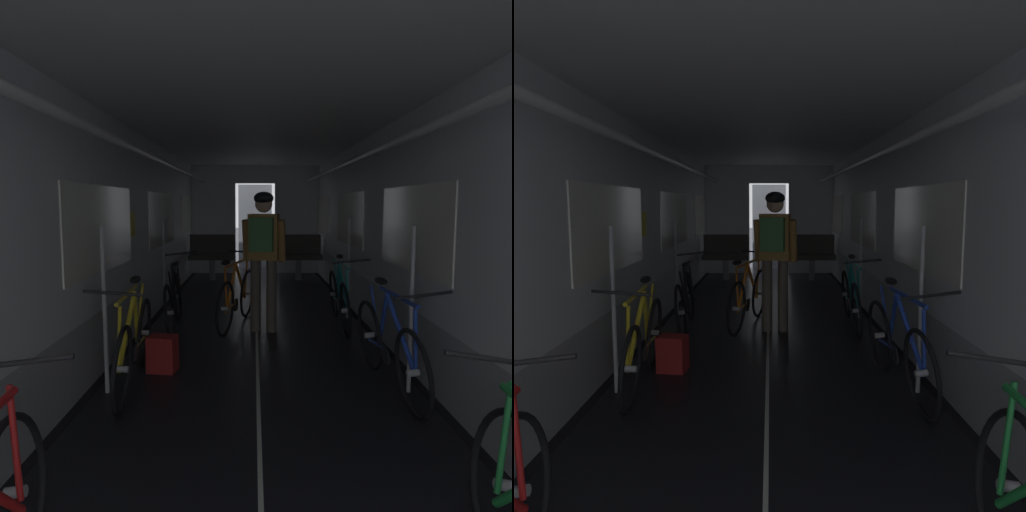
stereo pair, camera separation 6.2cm
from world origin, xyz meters
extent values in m
cube|color=black|center=(-1.41, 3.25, 0.00)|extent=(0.08, 11.50, 0.01)
cube|color=black|center=(1.41, 3.25, 0.00)|extent=(0.08, 11.50, 0.01)
cube|color=beige|center=(0.00, 3.25, 0.00)|extent=(0.03, 11.27, 0.00)
cube|color=#9EA0A5|center=(-1.51, 3.25, 0.30)|extent=(0.12, 11.50, 0.60)
cube|color=silver|center=(-1.51, 3.25, 1.53)|extent=(0.12, 11.50, 1.85)
cube|color=white|center=(-1.45, 2.67, 1.35)|extent=(0.02, 1.90, 0.80)
cube|color=white|center=(-1.45, 5.55, 1.35)|extent=(0.02, 1.90, 0.80)
cube|color=white|center=(-1.45, 8.42, 1.35)|extent=(0.02, 1.90, 0.80)
cube|color=yellow|center=(-1.45, 3.75, 1.35)|extent=(0.01, 0.20, 0.28)
cylinder|color=white|center=(-1.17, 3.25, 2.10)|extent=(0.07, 11.04, 0.07)
cylinder|color=#B7BABF|center=(-1.27, 2.10, 0.70)|extent=(0.04, 0.04, 1.40)
cylinder|color=#B7BABF|center=(-1.27, 4.70, 0.70)|extent=(0.04, 0.04, 1.40)
cube|color=#9EA0A5|center=(1.51, 3.25, 0.30)|extent=(0.12, 11.50, 0.60)
cube|color=silver|center=(1.51, 3.25, 1.53)|extent=(0.12, 11.50, 1.85)
cube|color=white|center=(1.45, 2.67, 1.35)|extent=(0.02, 1.90, 0.80)
cube|color=white|center=(1.45, 5.55, 1.35)|extent=(0.02, 1.90, 0.80)
cube|color=white|center=(1.45, 8.42, 1.35)|extent=(0.02, 1.90, 0.80)
cube|color=yellow|center=(1.45, 2.88, 1.35)|extent=(0.01, 0.20, 0.28)
cylinder|color=white|center=(1.17, 3.25, 2.10)|extent=(0.07, 11.04, 0.07)
cylinder|color=#B7BABF|center=(1.27, 2.10, 0.70)|extent=(0.04, 0.04, 1.40)
cylinder|color=#B7BABF|center=(1.27, 4.70, 0.70)|extent=(0.04, 0.04, 1.40)
cube|color=silver|center=(-0.95, 9.06, 1.23)|extent=(1.00, 0.12, 2.45)
cube|color=silver|center=(0.95, 9.06, 1.23)|extent=(1.00, 0.12, 2.45)
cube|color=silver|center=(0.00, 9.06, 2.25)|extent=(0.90, 0.12, 0.40)
cube|color=#4C4F54|center=(0.00, 9.76, 1.03)|extent=(0.81, 0.04, 2.05)
cube|color=white|center=(0.00, 3.25, 2.51)|extent=(3.14, 11.62, 0.12)
cylinder|color=gray|center=(-0.90, 8.00, 0.22)|extent=(0.12, 0.12, 0.44)
cube|color=#47423D|center=(-0.90, 8.00, 0.49)|extent=(0.96, 0.44, 0.10)
cube|color=#47423D|center=(-0.90, 8.19, 0.74)|extent=(0.96, 0.08, 0.40)
torus|color=gray|center=(-1.33, 8.22, 0.94)|extent=(0.14, 0.14, 0.02)
cylinder|color=gray|center=(0.90, 8.00, 0.22)|extent=(0.12, 0.12, 0.44)
cube|color=#47423D|center=(0.90, 8.00, 0.49)|extent=(0.96, 0.44, 0.10)
cube|color=#47423D|center=(0.90, 8.19, 0.74)|extent=(0.96, 0.08, 0.40)
torus|color=gray|center=(0.47, 8.22, 0.94)|extent=(0.14, 0.14, 0.02)
torus|color=black|center=(1.08, 4.72, 0.33)|extent=(0.13, 0.67, 0.67)
cylinder|color=#B2B2B7|center=(1.08, 4.72, 0.33)|extent=(0.10, 0.05, 0.06)
torus|color=black|center=(1.04, 3.70, 0.33)|extent=(0.13, 0.67, 0.67)
cylinder|color=#B2B2B7|center=(1.04, 3.70, 0.33)|extent=(0.10, 0.05, 0.06)
cylinder|color=teal|center=(1.08, 4.01, 0.55)|extent=(0.08, 0.54, 0.56)
cylinder|color=teal|center=(1.09, 4.42, 0.55)|extent=(0.10, 0.34, 0.55)
cylinder|color=teal|center=(1.11, 4.17, 0.82)|extent=(0.07, 0.82, 0.04)
cylinder|color=teal|center=(1.10, 4.65, 0.57)|extent=(0.07, 0.17, 0.49)
cylinder|color=teal|center=(1.07, 4.49, 0.31)|extent=(0.05, 0.45, 0.07)
cylinder|color=teal|center=(1.07, 3.73, 0.57)|extent=(0.08, 0.09, 0.49)
cylinder|color=black|center=(1.06, 4.27, 0.29)|extent=(0.03, 0.17, 0.17)
ellipsoid|color=black|center=(1.13, 4.60, 0.88)|extent=(0.10, 0.24, 0.07)
cylinder|color=black|center=(1.10, 3.71, 0.92)|extent=(0.44, 0.04, 0.07)
torus|color=black|center=(-1.07, 0.21, 0.33)|extent=(0.16, 0.68, 0.67)
cylinder|color=#B2B2B7|center=(-1.07, 0.21, 0.33)|extent=(0.10, 0.06, 0.06)
cylinder|color=red|center=(-1.05, 0.18, 0.58)|extent=(0.08, 0.09, 0.49)
cylinder|color=black|center=(-1.02, 0.20, 0.92)|extent=(0.44, 0.07, 0.06)
torus|color=black|center=(-1.11, 2.75, 0.33)|extent=(0.14, 0.67, 0.67)
cylinder|color=#B2B2B7|center=(-1.11, 2.75, 0.33)|extent=(0.10, 0.06, 0.06)
torus|color=black|center=(-1.04, 1.74, 0.33)|extent=(0.14, 0.67, 0.67)
cylinder|color=#B2B2B7|center=(-1.04, 1.74, 0.33)|extent=(0.10, 0.06, 0.06)
cylinder|color=yellow|center=(-1.08, 2.05, 0.55)|extent=(0.05, 0.54, 0.56)
cylinder|color=yellow|center=(-1.10, 2.46, 0.55)|extent=(0.10, 0.34, 0.55)
cylinder|color=yellow|center=(-1.11, 2.20, 0.82)|extent=(0.09, 0.82, 0.04)
cylinder|color=yellow|center=(-1.12, 2.68, 0.58)|extent=(0.06, 0.17, 0.49)
cylinder|color=yellow|center=(-1.09, 2.53, 0.31)|extent=(0.06, 0.45, 0.07)
cylinder|color=yellow|center=(-1.06, 1.76, 0.58)|extent=(0.07, 0.09, 0.49)
cylinder|color=black|center=(-1.07, 2.30, 0.29)|extent=(0.04, 0.17, 0.17)
ellipsoid|color=black|center=(-1.14, 2.63, 0.88)|extent=(0.11, 0.25, 0.07)
cylinder|color=black|center=(-1.08, 1.74, 0.92)|extent=(0.44, 0.05, 0.06)
torus|color=black|center=(1.07, 2.66, 0.33)|extent=(0.15, 0.68, 0.67)
cylinder|color=#B2B2B7|center=(1.07, 2.66, 0.33)|extent=(0.10, 0.06, 0.06)
torus|color=black|center=(1.14, 1.64, 0.33)|extent=(0.15, 0.68, 0.67)
cylinder|color=#B2B2B7|center=(1.14, 1.64, 0.33)|extent=(0.10, 0.06, 0.06)
cylinder|color=#2342B7|center=(1.14, 1.96, 0.55)|extent=(0.13, 0.54, 0.56)
cylinder|color=#2342B7|center=(1.11, 2.37, 0.55)|extent=(0.07, 0.35, 0.55)
cylinder|color=#2342B7|center=(1.16, 2.11, 0.82)|extent=(0.09, 0.82, 0.04)
cylinder|color=#2342B7|center=(1.10, 2.59, 0.57)|extent=(0.08, 0.16, 0.49)
cylinder|color=#2342B7|center=(1.08, 2.43, 0.31)|extent=(0.05, 0.45, 0.07)
cylinder|color=#2342B7|center=(1.16, 1.67, 0.57)|extent=(0.07, 0.09, 0.49)
cylinder|color=black|center=(1.10, 2.21, 0.29)|extent=(0.04, 0.17, 0.17)
ellipsoid|color=black|center=(1.13, 2.54, 0.88)|extent=(0.11, 0.25, 0.07)
cylinder|color=black|center=(1.20, 1.66, 0.92)|extent=(0.44, 0.05, 0.07)
torus|color=black|center=(-1.01, 3.59, 0.33)|extent=(0.15, 0.68, 0.67)
cylinder|color=#B2B2B7|center=(-1.01, 3.59, 0.33)|extent=(0.10, 0.06, 0.06)
torus|color=black|center=(-1.08, 4.61, 0.33)|extent=(0.15, 0.68, 0.67)
cylinder|color=#B2B2B7|center=(-1.08, 4.61, 0.33)|extent=(0.10, 0.06, 0.06)
cylinder|color=black|center=(-1.03, 4.30, 0.55)|extent=(0.06, 0.54, 0.56)
cylinder|color=black|center=(-1.01, 3.89, 0.55)|extent=(0.11, 0.34, 0.55)
cylinder|color=black|center=(-1.00, 4.14, 0.82)|extent=(0.10, 0.82, 0.04)
cylinder|color=black|center=(-0.99, 3.66, 0.57)|extent=(0.07, 0.17, 0.49)
cylinder|color=black|center=(-1.03, 3.82, 0.31)|extent=(0.06, 0.45, 0.07)
cylinder|color=black|center=(-1.05, 4.58, 0.57)|extent=(0.09, 0.09, 0.49)
cylinder|color=black|center=(-1.04, 4.04, 0.29)|extent=(0.04, 0.17, 0.17)
ellipsoid|color=black|center=(-0.96, 3.72, 0.87)|extent=(0.11, 0.25, 0.07)
cylinder|color=black|center=(-1.02, 4.60, 0.91)|extent=(0.44, 0.06, 0.07)
torus|color=black|center=(1.08, 0.25, 0.33)|extent=(0.16, 0.68, 0.67)
cylinder|color=#B2B2B7|center=(1.08, 0.25, 0.33)|extent=(0.10, 0.06, 0.06)
cylinder|color=#1E8438|center=(1.05, 0.22, 0.57)|extent=(0.09, 0.09, 0.49)
cylinder|color=black|center=(1.01, 0.24, 0.91)|extent=(0.44, 0.05, 0.08)
cylinder|color=brown|center=(-0.01, 4.04, 0.45)|extent=(0.13, 0.13, 0.90)
cylinder|color=brown|center=(0.18, 4.01, 0.45)|extent=(0.13, 0.13, 0.90)
cube|color=olive|center=(0.09, 4.03, 1.18)|extent=(0.39, 0.28, 0.56)
cylinder|color=olive|center=(-0.13, 4.08, 1.13)|extent=(0.12, 0.21, 0.53)
cylinder|color=olive|center=(0.31, 4.01, 1.13)|extent=(0.12, 0.21, 0.53)
sphere|color=tan|center=(0.09, 4.03, 1.58)|extent=(0.21, 0.21, 0.21)
ellipsoid|color=black|center=(0.09, 4.03, 1.65)|extent=(0.29, 0.32, 0.16)
cube|color=#3D703D|center=(0.06, 3.86, 1.22)|extent=(0.30, 0.21, 0.40)
torus|color=black|center=(-0.38, 3.79, 0.33)|extent=(0.23, 0.67, 0.67)
cylinder|color=#B2B2B7|center=(-0.38, 3.79, 0.33)|extent=(0.10, 0.07, 0.05)
torus|color=black|center=(-0.12, 4.77, 0.33)|extent=(0.23, 0.67, 0.67)
cylinder|color=#B2B2B7|center=(-0.12, 4.77, 0.33)|extent=(0.10, 0.07, 0.05)
cylinder|color=orange|center=(-0.21, 4.47, 0.55)|extent=(0.15, 0.54, 0.56)
cylinder|color=orange|center=(-0.31, 4.07, 0.55)|extent=(0.14, 0.33, 0.55)
cylinder|color=orange|center=(-0.26, 4.32, 0.82)|extent=(0.24, 0.80, 0.04)
cylinder|color=orange|center=(-0.37, 3.86, 0.58)|extent=(0.04, 0.17, 0.49)
cylinder|color=orange|center=(-0.32, 4.00, 0.31)|extent=(0.14, 0.44, 0.07)
cylinder|color=orange|center=(-0.14, 4.75, 0.58)|extent=(0.07, 0.09, 0.49)
cylinder|color=black|center=(-0.26, 4.22, 0.29)|extent=(0.06, 0.17, 0.17)
ellipsoid|color=black|center=(-0.37, 3.91, 0.88)|extent=(0.15, 0.26, 0.06)
cylinder|color=black|center=(-0.16, 4.77, 0.92)|extent=(0.43, 0.13, 0.05)
cube|color=maroon|center=(-0.90, 2.61, 0.17)|extent=(0.29, 0.24, 0.34)
camera|label=1|loc=(-0.04, -1.71, 1.58)|focal=32.94mm
camera|label=2|loc=(0.02, -1.71, 1.58)|focal=32.94mm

